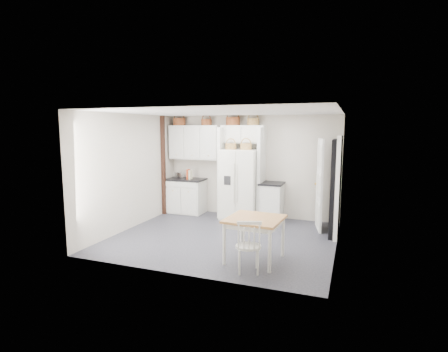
% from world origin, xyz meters
% --- Properties ---
extents(floor, '(4.50, 4.50, 0.00)m').
position_xyz_m(floor, '(0.00, 0.00, 0.00)').
color(floor, black).
rests_on(floor, ground).
extents(ceiling, '(4.50, 4.50, 0.00)m').
position_xyz_m(ceiling, '(0.00, 0.00, 2.60)').
color(ceiling, white).
rests_on(ceiling, wall_back).
extents(wall_back, '(4.50, 0.00, 4.50)m').
position_xyz_m(wall_back, '(0.00, 2.00, 1.30)').
color(wall_back, beige).
rests_on(wall_back, floor).
extents(wall_left, '(0.00, 4.00, 4.00)m').
position_xyz_m(wall_left, '(-2.25, 0.00, 1.30)').
color(wall_left, beige).
rests_on(wall_left, floor).
extents(wall_right, '(0.00, 4.00, 4.00)m').
position_xyz_m(wall_right, '(2.25, 0.00, 1.30)').
color(wall_right, beige).
rests_on(wall_right, floor).
extents(refrigerator, '(0.91, 0.73, 1.76)m').
position_xyz_m(refrigerator, '(-0.15, 1.60, 0.88)').
color(refrigerator, silver).
rests_on(refrigerator, floor).
extents(base_cab_left, '(0.96, 0.61, 0.89)m').
position_xyz_m(base_cab_left, '(-1.71, 1.70, 0.45)').
color(base_cab_left, silver).
rests_on(base_cab_left, floor).
extents(base_cab_right, '(0.52, 0.62, 0.91)m').
position_xyz_m(base_cab_right, '(0.64, 1.70, 0.45)').
color(base_cab_right, silver).
rests_on(base_cab_right, floor).
extents(dining_table, '(0.97, 0.97, 0.76)m').
position_xyz_m(dining_table, '(0.95, -1.02, 0.38)').
color(dining_table, '#995E2C').
rests_on(dining_table, floor).
extents(windsor_chair, '(0.51, 0.49, 0.84)m').
position_xyz_m(windsor_chair, '(0.99, -1.52, 0.42)').
color(windsor_chair, silver).
rests_on(windsor_chair, floor).
extents(counter_left, '(1.00, 0.65, 0.04)m').
position_xyz_m(counter_left, '(-1.71, 1.70, 0.91)').
color(counter_left, black).
rests_on(counter_left, base_cab_left).
extents(counter_right, '(0.56, 0.66, 0.04)m').
position_xyz_m(counter_right, '(0.64, 1.70, 0.93)').
color(counter_right, black).
rests_on(counter_right, base_cab_right).
extents(toaster, '(0.25, 0.18, 0.16)m').
position_xyz_m(toaster, '(-1.91, 1.68, 1.01)').
color(toaster, silver).
rests_on(toaster, counter_left).
extents(cookbook_red, '(0.05, 0.18, 0.26)m').
position_xyz_m(cookbook_red, '(-1.61, 1.62, 1.06)').
color(cookbook_red, '#B13817').
rests_on(cookbook_red, counter_left).
extents(cookbook_cream, '(0.04, 0.16, 0.24)m').
position_xyz_m(cookbook_cream, '(-1.54, 1.62, 1.05)').
color(cookbook_cream, beige).
rests_on(cookbook_cream, counter_left).
extents(basket_upper_a, '(0.34, 0.34, 0.19)m').
position_xyz_m(basket_upper_a, '(-1.96, 1.83, 2.45)').
color(basket_upper_a, brown).
rests_on(basket_upper_a, upper_cabinet).
extents(basket_upper_c, '(0.28, 0.28, 0.16)m').
position_xyz_m(basket_upper_c, '(-1.17, 1.83, 2.43)').
color(basket_upper_c, brown).
rests_on(basket_upper_c, upper_cabinet).
extents(basket_bridge_a, '(0.36, 0.36, 0.20)m').
position_xyz_m(basket_bridge_a, '(-0.43, 1.83, 2.45)').
color(basket_bridge_a, brown).
rests_on(basket_bridge_a, bridge_cabinet).
extents(basket_bridge_b, '(0.30, 0.30, 0.17)m').
position_xyz_m(basket_bridge_b, '(0.10, 1.83, 2.44)').
color(basket_bridge_b, brown).
rests_on(basket_bridge_b, bridge_cabinet).
extents(basket_fridge_a, '(0.27, 0.27, 0.15)m').
position_xyz_m(basket_fridge_a, '(-0.37, 1.50, 1.83)').
color(basket_fridge_a, brown).
rests_on(basket_fridge_a, refrigerator).
extents(basket_fridge_b, '(0.28, 0.28, 0.15)m').
position_xyz_m(basket_fridge_b, '(0.02, 1.50, 1.84)').
color(basket_fridge_b, brown).
rests_on(basket_fridge_b, refrigerator).
extents(upper_cabinet, '(1.40, 0.34, 0.90)m').
position_xyz_m(upper_cabinet, '(-1.50, 1.83, 1.90)').
color(upper_cabinet, silver).
rests_on(upper_cabinet, wall_back).
extents(bridge_cabinet, '(1.12, 0.34, 0.45)m').
position_xyz_m(bridge_cabinet, '(-0.15, 1.83, 2.12)').
color(bridge_cabinet, silver).
rests_on(bridge_cabinet, wall_back).
extents(fridge_panel_left, '(0.08, 0.60, 2.30)m').
position_xyz_m(fridge_panel_left, '(-0.66, 1.70, 1.15)').
color(fridge_panel_left, silver).
rests_on(fridge_panel_left, floor).
extents(fridge_panel_right, '(0.08, 0.60, 2.30)m').
position_xyz_m(fridge_panel_right, '(0.36, 1.70, 1.15)').
color(fridge_panel_right, silver).
rests_on(fridge_panel_right, floor).
extents(trim_post, '(0.09, 0.09, 2.60)m').
position_xyz_m(trim_post, '(-2.20, 1.35, 1.30)').
color(trim_post, black).
rests_on(trim_post, floor).
extents(doorway_void, '(0.18, 0.85, 2.05)m').
position_xyz_m(doorway_void, '(2.16, 1.00, 1.02)').
color(doorway_void, black).
rests_on(doorway_void, floor).
extents(door_slab, '(0.21, 0.79, 2.05)m').
position_xyz_m(door_slab, '(1.80, 1.33, 1.02)').
color(door_slab, white).
rests_on(door_slab, floor).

